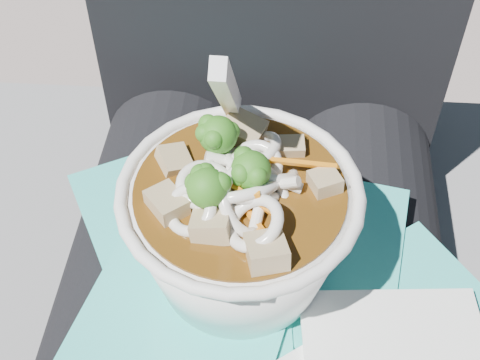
# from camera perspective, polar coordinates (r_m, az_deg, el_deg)

# --- Properties ---
(stone_ledge) EXTENTS (1.01, 0.53, 0.43)m
(stone_ledge) POSITION_cam_1_polar(r_m,az_deg,el_deg) (0.91, 1.42, -13.64)
(stone_ledge) COLOR slate
(stone_ledge) RESTS_ON ground
(lap) EXTENTS (0.34, 0.48, 0.15)m
(lap) POSITION_cam_1_polar(r_m,az_deg,el_deg) (0.59, 0.79, -13.48)
(lap) COLOR black
(lap) RESTS_ON stone_ledge
(person_body) EXTENTS (0.34, 0.94, 0.98)m
(person_body) POSITION_cam_1_polar(r_m,az_deg,el_deg) (0.61, 1.56, -4.45)
(person_body) COLOR black
(person_body) RESTS_ON ground
(plastic_bag) EXTENTS (0.40, 0.40, 0.02)m
(plastic_bag) POSITION_cam_1_polar(r_m,az_deg,el_deg) (0.51, 1.79, -10.58)
(plastic_bag) COLOR #2EC2B8
(plastic_bag) RESTS_ON lap
(udon_bowl) EXTENTS (0.19, 0.19, 0.20)m
(udon_bowl) POSITION_cam_1_polar(r_m,az_deg,el_deg) (0.47, -0.04, -3.49)
(udon_bowl) COLOR white
(udon_bowl) RESTS_ON plastic_bag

